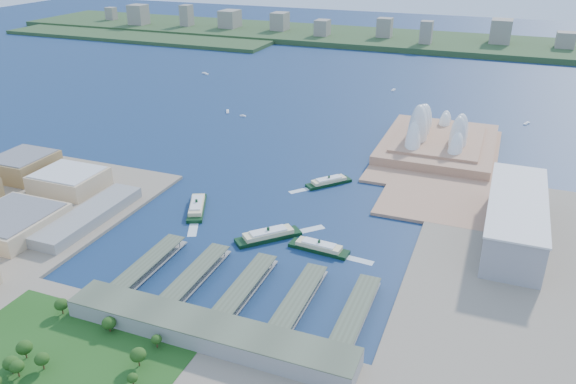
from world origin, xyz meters
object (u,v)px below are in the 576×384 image
at_px(ferry_b, 329,180).
at_px(ferry_d, 319,245).
at_px(opera_house, 441,125).
at_px(ferry_a, 197,205).
at_px(ferry_c, 268,233).
at_px(toaster_building, 515,219).

xyz_separation_m(ferry_b, ferry_d, (33.27, -131.92, 0.11)).
bearing_deg(ferry_b, opera_house, 98.81).
distance_m(ferry_a, ferry_b, 143.65).
bearing_deg(ferry_b, ferry_c, -54.85).
height_order(ferry_a, ferry_d, ferry_a).
bearing_deg(ferry_b, ferry_a, -92.79).
bearing_deg(toaster_building, ferry_a, -170.05).
bearing_deg(ferry_a, toaster_building, -14.57).
height_order(toaster_building, ferry_b, toaster_building).
xyz_separation_m(ferry_a, ferry_c, (85.99, -26.28, 0.15)).
bearing_deg(toaster_building, ferry_c, -158.92).
distance_m(ferry_c, ferry_d, 47.22).
relative_size(toaster_building, ferry_d, 3.00).
height_order(opera_house, toaster_building, opera_house).
relative_size(ferry_b, ferry_d, 0.98).
xyz_separation_m(opera_house, toaster_building, (90.00, -200.00, -11.50)).
bearing_deg(ferry_d, ferry_b, 18.77).
distance_m(opera_house, ferry_d, 286.02).
bearing_deg(opera_house, ferry_c, -111.20).
xyz_separation_m(toaster_building, ferry_c, (-197.04, -75.95, -14.98)).
xyz_separation_m(opera_house, ferry_c, (-107.04, -275.95, -26.48)).
bearing_deg(ferry_d, ferry_c, 91.69).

